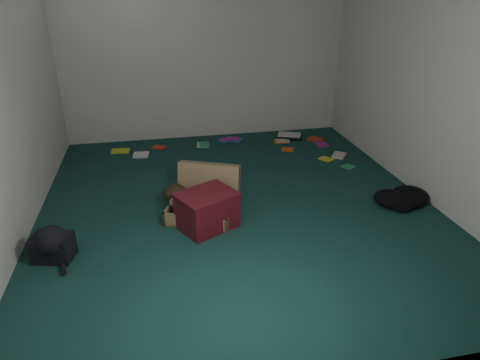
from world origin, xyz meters
name	(u,v)px	position (x,y,z in m)	size (l,w,h in m)	color
floor	(237,204)	(0.00, 0.00, 0.00)	(4.50, 4.50, 0.00)	#163F39
wall_back	(205,47)	(0.00, 2.25, 1.30)	(4.50, 4.50, 0.00)	white
wall_front	(334,182)	(0.00, -2.25, 1.30)	(4.50, 4.50, 0.00)	white
wall_left	(3,90)	(-2.00, 0.00, 1.30)	(4.50, 4.50, 0.00)	white
wall_right	(431,72)	(2.00, 0.00, 1.30)	(4.50, 4.50, 0.00)	white
suitcase	(205,200)	(-0.35, -0.10, 0.14)	(0.83, 0.82, 0.47)	olive
person	(196,203)	(-0.45, -0.23, 0.18)	(0.61, 0.52, 0.29)	white
maroon_bin	(207,210)	(-0.37, -0.38, 0.18)	(0.65, 0.60, 0.36)	#59121B
backpack	(53,246)	(-1.70, -0.63, 0.12)	(0.40, 0.32, 0.24)	black
clothing_pile	(403,198)	(1.70, -0.35, 0.07)	(0.43, 0.35, 0.14)	black
paper_tray	(289,136)	(1.18, 1.90, 0.03)	(0.45, 0.40, 0.05)	black
book_scatter	(256,147)	(0.59, 1.58, 0.01)	(3.05, 1.50, 0.02)	#D4E728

